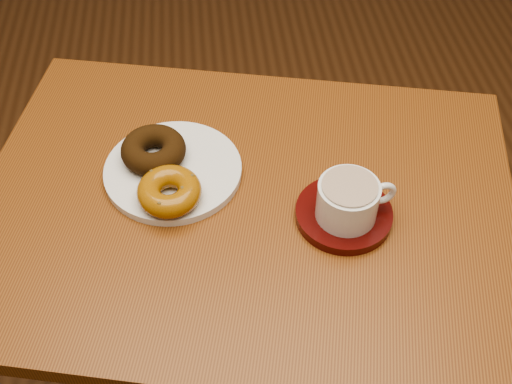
{
  "coord_description": "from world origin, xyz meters",
  "views": [
    {
      "loc": [
        -0.11,
        -0.58,
        1.63
      ],
      "look_at": [
        -0.04,
        0.11,
        0.85
      ],
      "focal_mm": 45.0,
      "sensor_mm": 36.0,
      "label": 1
    }
  ],
  "objects": [
    {
      "name": "donut_caramel",
      "position": [
        -0.18,
        0.12,
        0.86
      ],
      "size": [
        0.15,
        0.15,
        0.04
      ],
      "rotation": [
        0.0,
        0.0,
        -0.64
      ],
      "color": "#9A5F10",
      "rests_on": "donut_plate"
    },
    {
      "name": "donut_cinnamon",
      "position": [
        -0.2,
        0.21,
        0.87
      ],
      "size": [
        0.13,
        0.13,
        0.04
      ],
      "primitive_type": "torus",
      "rotation": [
        0.0,
        0.0,
        -0.23
      ],
      "color": "black",
      "rests_on": "donut_plate"
    },
    {
      "name": "cafe_table",
      "position": [
        -0.06,
        0.11,
        0.7
      ],
      "size": [
        1.02,
        0.85,
        0.83
      ],
      "rotation": [
        0.0,
        0.0,
        -0.23
      ],
      "color": "brown",
      "rests_on": "ground"
    },
    {
      "name": "saucer",
      "position": [
        0.1,
        0.06,
        0.84
      ],
      "size": [
        0.21,
        0.21,
        0.02
      ],
      "primitive_type": "cylinder",
      "rotation": [
        0.0,
        0.0,
        -0.58
      ],
      "color": "#3D0A08",
      "rests_on": "cafe_table"
    },
    {
      "name": "coffee_cup",
      "position": [
        0.1,
        0.06,
        0.88
      ],
      "size": [
        0.13,
        0.1,
        0.07
      ],
      "rotation": [
        0.0,
        0.0,
        0.13
      ],
      "color": "silver",
      "rests_on": "saucer"
    },
    {
      "name": "donut_plate",
      "position": [
        -0.17,
        0.19,
        0.84
      ],
      "size": [
        0.33,
        0.33,
        0.01
      ],
      "primitive_type": "cylinder",
      "rotation": [
        0.0,
        0.0,
        -0.65
      ],
      "color": "silver",
      "rests_on": "cafe_table"
    },
    {
      "name": "teaspoon",
      "position": [
        0.08,
        0.1,
        0.85
      ],
      "size": [
        0.02,
        0.1,
        0.01
      ],
      "rotation": [
        0.0,
        0.0,
        0.02
      ],
      "color": "silver",
      "rests_on": "saucer"
    }
  ]
}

